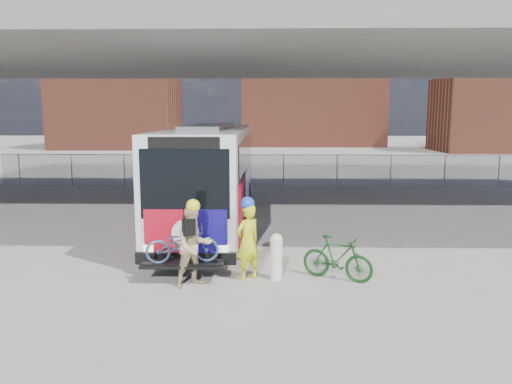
{
  "coord_description": "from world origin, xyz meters",
  "views": [
    {
      "loc": [
        0.02,
        -15.87,
        4.05
      ],
      "look_at": [
        -0.3,
        -0.16,
        1.6
      ],
      "focal_mm": 35.0,
      "sensor_mm": 36.0,
      "label": 1
    }
  ],
  "objects_px": {
    "bus": "(211,168)",
    "cyclist_tan": "(194,245)",
    "bollard": "(276,255)",
    "cyclist_hivis": "(248,240)",
    "bike_parked": "(337,258)"
  },
  "relations": [
    {
      "from": "cyclist_hivis",
      "to": "cyclist_tan",
      "type": "relative_size",
      "value": 0.99
    },
    {
      "from": "cyclist_hivis",
      "to": "bus",
      "type": "bearing_deg",
      "value": -116.64
    },
    {
      "from": "cyclist_hivis",
      "to": "bollard",
      "type": "bearing_deg",
      "value": 139.37
    },
    {
      "from": "bus",
      "to": "cyclist_tan",
      "type": "bearing_deg",
      "value": -87.36
    },
    {
      "from": "bus",
      "to": "bollard",
      "type": "bearing_deg",
      "value": -70.16
    },
    {
      "from": "cyclist_tan",
      "to": "bike_parked",
      "type": "xyz_separation_m",
      "value": [
        3.47,
        0.51,
        -0.45
      ]
    },
    {
      "from": "bus",
      "to": "bollard",
      "type": "relative_size",
      "value": 11.19
    },
    {
      "from": "bollard",
      "to": "cyclist_hivis",
      "type": "height_order",
      "value": "cyclist_hivis"
    },
    {
      "from": "bollard",
      "to": "bike_parked",
      "type": "xyz_separation_m",
      "value": [
        1.5,
        0.0,
        -0.08
      ]
    },
    {
      "from": "bus",
      "to": "bike_parked",
      "type": "relative_size",
      "value": 7.16
    },
    {
      "from": "cyclist_hivis",
      "to": "cyclist_tan",
      "type": "height_order",
      "value": "cyclist_tan"
    },
    {
      "from": "cyclist_tan",
      "to": "bollard",
      "type": "bearing_deg",
      "value": -19.67
    },
    {
      "from": "cyclist_tan",
      "to": "cyclist_hivis",
      "type": "bearing_deg",
      "value": -12.16
    },
    {
      "from": "bollard",
      "to": "cyclist_tan",
      "type": "height_order",
      "value": "cyclist_tan"
    },
    {
      "from": "bollard",
      "to": "cyclist_hivis",
      "type": "bearing_deg",
      "value": 180.0
    }
  ]
}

